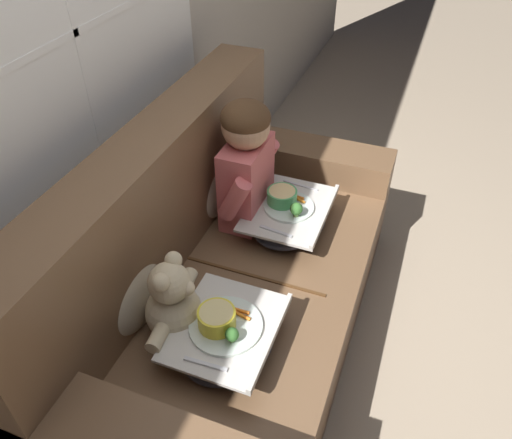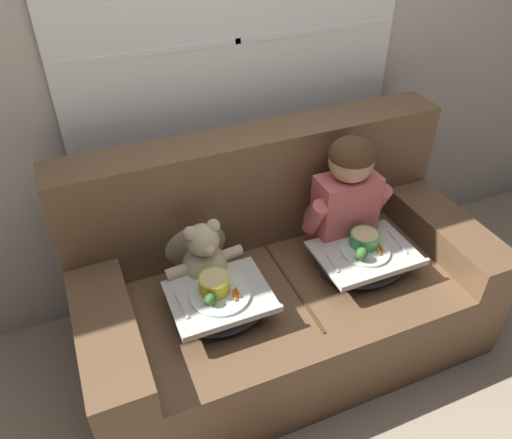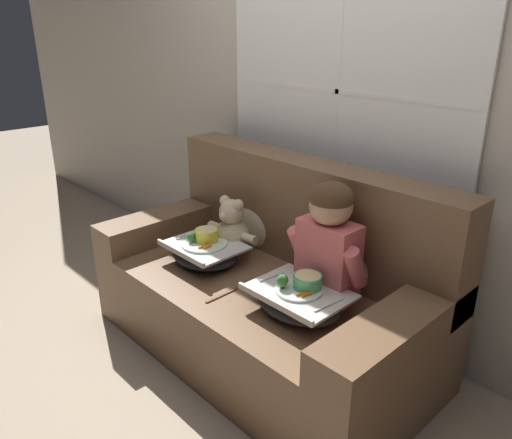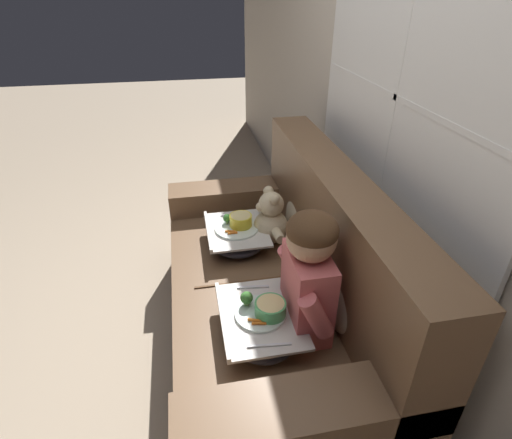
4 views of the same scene
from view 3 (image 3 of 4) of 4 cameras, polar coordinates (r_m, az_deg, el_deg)
ground_plane at (r=2.78m, az=0.41°, el=-14.55°), size 14.00×14.00×0.00m
wall_back_with_window at (r=2.71m, az=9.90°, el=14.12°), size 8.00×0.08×2.60m
couch at (r=2.64m, az=1.64°, el=-7.88°), size 1.80×0.91×0.98m
throw_pillow_behind_child at (r=2.46m, az=10.58°, el=-3.87°), size 0.35×0.17×0.37m
throw_pillow_behind_teddy at (r=2.88m, az=-0.31°, el=0.31°), size 0.35×0.17×0.37m
child_figure at (r=2.28m, az=8.36°, el=-1.90°), size 0.40×0.20×0.57m
teddy_bear at (r=2.78m, az=-2.84°, el=-1.13°), size 0.35×0.25×0.33m
lap_tray_child at (r=2.26m, az=4.93°, el=-9.03°), size 0.44×0.33×0.18m
lap_tray_teddy at (r=2.70m, az=-5.89°, el=-3.64°), size 0.40×0.33×0.18m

